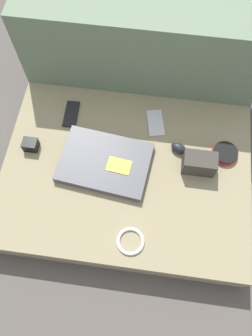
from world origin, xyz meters
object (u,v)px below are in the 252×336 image
(speaker_puck, at_px, (225,153))
(phone_silver, at_px, (71,114))
(camera_pouch, at_px, (199,163))
(phone_black, at_px, (155,123))
(computer_mouse, at_px, (179,148))
(charger_brick, at_px, (31,145))
(laptop, at_px, (105,162))

(speaker_puck, bearing_deg, phone_silver, 171.03)
(camera_pouch, bearing_deg, phone_black, 135.87)
(computer_mouse, bearing_deg, phone_black, 156.01)
(charger_brick, bearing_deg, phone_black, 20.13)
(phone_silver, bearing_deg, charger_brick, -127.63)
(computer_mouse, bearing_deg, phone_silver, -170.07)
(laptop, height_order, computer_mouse, computer_mouse)
(phone_silver, relative_size, camera_pouch, 1.01)
(computer_mouse, bearing_deg, camera_pouch, -16.82)
(charger_brick, bearing_deg, computer_mouse, 6.48)
(phone_black, xyz_separation_m, camera_pouch, (0.18, -0.18, 0.04))
(phone_silver, bearing_deg, phone_black, -0.87)
(speaker_puck, relative_size, phone_silver, 0.81)
(phone_silver, xyz_separation_m, camera_pouch, (0.54, -0.17, 0.04))
(phone_black, relative_size, charger_brick, 2.37)
(speaker_puck, distance_m, charger_brick, 0.77)
(laptop, xyz_separation_m, camera_pouch, (0.36, 0.03, 0.03))
(phone_silver, distance_m, charger_brick, 0.21)
(computer_mouse, xyz_separation_m, phone_black, (-0.10, 0.11, -0.01))
(charger_brick, bearing_deg, laptop, -6.29)
(computer_mouse, bearing_deg, speaker_puck, 24.80)
(phone_silver, bearing_deg, camera_pouch, -19.30)
(laptop, bearing_deg, phone_black, 56.33)
(laptop, relative_size, camera_pouch, 2.95)
(phone_silver, bearing_deg, laptop, -50.74)
(laptop, relative_size, phone_silver, 2.91)
(computer_mouse, xyz_separation_m, camera_pouch, (0.08, -0.07, 0.02))
(camera_pouch, distance_m, charger_brick, 0.66)
(phone_black, bearing_deg, phone_silver, 167.75)
(phone_silver, xyz_separation_m, phone_black, (0.35, 0.00, 0.00))
(speaker_puck, relative_size, camera_pouch, 0.81)
(phone_black, distance_m, charger_brick, 0.51)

